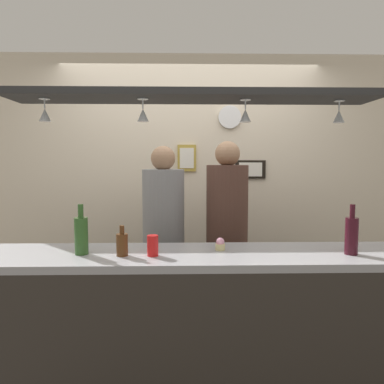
{
  "coord_description": "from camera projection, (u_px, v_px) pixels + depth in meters",
  "views": [
    {
      "loc": [
        -0.06,
        -2.5,
        1.56
      ],
      "look_at": [
        0.0,
        0.1,
        1.34
      ],
      "focal_mm": 33.79,
      "sensor_mm": 36.0,
      "label": 1
    }
  ],
  "objects": [
    {
      "name": "person_left_grey_shirt",
      "position": [
        164.0,
        228.0,
        2.95
      ],
      "size": [
        0.34,
        0.34,
        1.69
      ],
      "color": "#2D334C",
      "rests_on": "ground_plane"
    },
    {
      "name": "hanging_wineglass_center",
      "position": [
        339.0,
        116.0,
        2.19
      ],
      "size": [
        0.07,
        0.07,
        0.13
      ],
      "color": "silver",
      "rests_on": "overhead_glass_rack"
    },
    {
      "name": "hanging_wineglass_left",
      "position": [
        143.0,
        114.0,
        2.13
      ],
      "size": [
        0.07,
        0.07,
        0.13
      ],
      "color": "silver",
      "rests_on": "overhead_glass_rack"
    },
    {
      "name": "picture_frame_lower_pair",
      "position": [
        250.0,
        169.0,
        3.56
      ],
      "size": [
        0.3,
        0.02,
        0.18
      ],
      "color": "black",
      "rests_on": "back_wall"
    },
    {
      "name": "hanging_wineglass_far_left",
      "position": [
        45.0,
        114.0,
        2.12
      ],
      "size": [
        0.07,
        0.07,
        0.13
      ],
      "color": "silver",
      "rests_on": "overhead_glass_rack"
    },
    {
      "name": "bottle_wine_dark_red",
      "position": [
        352.0,
        235.0,
        2.14
      ],
      "size": [
        0.08,
        0.08,
        0.3
      ],
      "color": "#380F19",
      "rests_on": "bar_counter"
    },
    {
      "name": "wall_clock",
      "position": [
        230.0,
        117.0,
        3.51
      ],
      "size": [
        0.22,
        0.03,
        0.22
      ],
      "primitive_type": "cylinder",
      "rotation": [
        1.57,
        0.0,
        0.0
      ],
      "color": "white",
      "rests_on": "back_wall"
    },
    {
      "name": "bottle_champagne_green",
      "position": [
        81.0,
        235.0,
        2.14
      ],
      "size": [
        0.08,
        0.08,
        0.3
      ],
      "color": "#2D5623",
      "rests_on": "bar_counter"
    },
    {
      "name": "drink_can",
      "position": [
        153.0,
        246.0,
        2.11
      ],
      "size": [
        0.07,
        0.07,
        0.12
      ],
      "primitive_type": "cylinder",
      "color": "red",
      "rests_on": "bar_counter"
    },
    {
      "name": "cupcake",
      "position": [
        220.0,
        244.0,
        2.25
      ],
      "size": [
        0.06,
        0.06,
        0.08
      ],
      "color": "beige",
      "rests_on": "bar_counter"
    },
    {
      "name": "person_middle_brown_shirt",
      "position": [
        227.0,
        225.0,
        2.96
      ],
      "size": [
        0.34,
        0.34,
        1.73
      ],
      "color": "#2D334C",
      "rests_on": "ground_plane"
    },
    {
      "name": "ground_plane",
      "position": [
        192.0,
        377.0,
        2.62
      ],
      "size": [
        8.0,
        8.0,
        0.0
      ],
      "primitive_type": "plane",
      "color": "#4C4742"
    },
    {
      "name": "back_wall",
      "position": [
        190.0,
        188.0,
        3.61
      ],
      "size": [
        4.4,
        0.06,
        2.6
      ],
      "primitive_type": "cube",
      "color": "beige",
      "rests_on": "ground_plane"
    },
    {
      "name": "bottle_beer_brown_stubby",
      "position": [
        122.0,
        244.0,
        2.11
      ],
      "size": [
        0.07,
        0.07,
        0.18
      ],
      "color": "#512D14",
      "rests_on": "bar_counter"
    },
    {
      "name": "bar_counter",
      "position": [
        194.0,
        316.0,
        2.06
      ],
      "size": [
        2.7,
        0.55,
        1.01
      ],
      "color": "#99999E",
      "rests_on": "ground_plane"
    },
    {
      "name": "overhead_glass_rack",
      "position": [
        194.0,
        96.0,
        2.16
      ],
      "size": [
        2.2,
        0.36,
        0.04
      ],
      "primitive_type": "cube",
      "color": "black"
    },
    {
      "name": "picture_frame_crest",
      "position": [
        187.0,
        158.0,
        3.54
      ],
      "size": [
        0.18,
        0.02,
        0.26
      ],
      "color": "#B29338",
      "rests_on": "back_wall"
    },
    {
      "name": "hanging_wineglass_center_left",
      "position": [
        245.0,
        115.0,
        2.15
      ],
      "size": [
        0.07,
        0.07,
        0.13
      ],
      "color": "silver",
      "rests_on": "overhead_glass_rack"
    }
  ]
}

